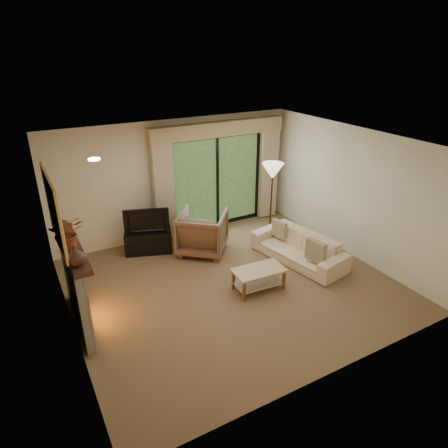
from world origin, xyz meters
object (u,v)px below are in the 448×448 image
media_console (149,241)px  armchair (202,232)px  coffee_table (259,279)px  sofa (298,248)px

media_console → armchair: armchair is taller
media_console → coffee_table: size_ratio=1.06×
sofa → coffee_table: 1.36m
sofa → armchair: bearing=-140.9°
media_console → sofa: sofa is taller
media_console → armchair: (0.99, -0.54, 0.20)m
media_console → armchair: bearing=-9.3°
media_console → sofa: (2.51, -1.82, 0.05)m
armchair → sofa: bearing=179.4°
armchair → media_console: bearing=11.1°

